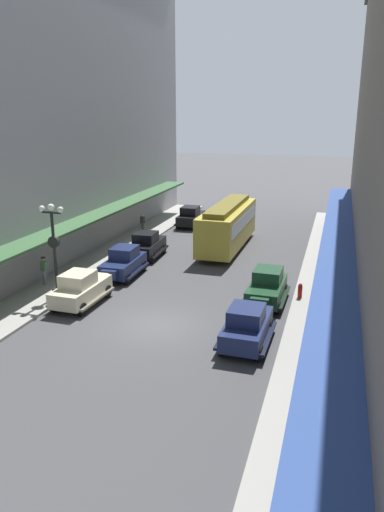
{
  "coord_description": "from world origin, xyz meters",
  "views": [
    {
      "loc": [
        7.9,
        -20.16,
        9.87
      ],
      "look_at": [
        0.0,
        6.0,
        1.8
      ],
      "focal_mm": 34.15,
      "sensor_mm": 36.0,
      "label": 1
    }
  ],
  "objects_px": {
    "parked_car_1": "(123,262)",
    "pedestrian_3": "(44,271)",
    "fire_hydrant": "(300,290)",
    "pedestrian_0": "(143,223)",
    "parked_car_0": "(267,286)",
    "streetcar": "(228,224)",
    "lamp_post_with_clock": "(54,247)",
    "parked_car_2": "(191,216)",
    "parked_car_3": "(81,288)",
    "parked_car_5": "(247,325)",
    "parked_car_4": "(147,244)",
    "pedestrian_2": "(337,256)"
  },
  "relations": [
    {
      "from": "parked_car_5",
      "to": "pedestrian_3",
      "type": "bearing_deg",
      "value": 163.06
    },
    {
      "from": "fire_hydrant",
      "to": "pedestrian_0",
      "type": "bearing_deg",
      "value": 140.85
    },
    {
      "from": "pedestrian_0",
      "to": "parked_car_4",
      "type": "bearing_deg",
      "value": -65.1
    },
    {
      "from": "parked_car_2",
      "to": "parked_car_0",
      "type": "bearing_deg",
      "value": -60.52
    },
    {
      "from": "parked_car_0",
      "to": "pedestrian_2",
      "type": "relative_size",
      "value": 2.61
    },
    {
      "from": "parked_car_0",
      "to": "parked_car_3",
      "type": "relative_size",
      "value": 1.0
    },
    {
      "from": "parked_car_5",
      "to": "streetcar",
      "type": "xyz_separation_m",
      "value": [
        -4.35,
        15.24,
        0.96
      ]
    },
    {
      "from": "pedestrian_0",
      "to": "parked_car_5",
      "type": "bearing_deg",
      "value": -55.17
    },
    {
      "from": "parked_car_4",
      "to": "pedestrian_0",
      "type": "relative_size",
      "value": 2.63
    },
    {
      "from": "parked_car_0",
      "to": "pedestrian_0",
      "type": "xyz_separation_m",
      "value": [
        -12.2,
        12.19,
        0.05
      ]
    },
    {
      "from": "parked_car_1",
      "to": "parked_car_2",
      "type": "distance_m",
      "value": 14.51
    },
    {
      "from": "parked_car_2",
      "to": "parked_car_4",
      "type": "relative_size",
      "value": 0.99
    },
    {
      "from": "parked_car_0",
      "to": "parked_car_5",
      "type": "relative_size",
      "value": 1.0
    },
    {
      "from": "parked_car_4",
      "to": "lamp_post_with_clock",
      "type": "bearing_deg",
      "value": -100.42
    },
    {
      "from": "parked_car_0",
      "to": "parked_car_4",
      "type": "bearing_deg",
      "value": 146.74
    },
    {
      "from": "parked_car_0",
      "to": "pedestrian_0",
      "type": "bearing_deg",
      "value": 135.02
    },
    {
      "from": "parked_car_1",
      "to": "parked_car_4",
      "type": "height_order",
      "value": "same"
    },
    {
      "from": "parked_car_5",
      "to": "lamp_post_with_clock",
      "type": "bearing_deg",
      "value": 167.7
    },
    {
      "from": "streetcar",
      "to": "lamp_post_with_clock",
      "type": "relative_size",
      "value": 1.86
    },
    {
      "from": "parked_car_4",
      "to": "pedestrian_0",
      "type": "bearing_deg",
      "value": 114.9
    },
    {
      "from": "parked_car_3",
      "to": "lamp_post_with_clock",
      "type": "relative_size",
      "value": 0.83
    },
    {
      "from": "parked_car_1",
      "to": "parked_car_2",
      "type": "height_order",
      "value": "same"
    },
    {
      "from": "parked_car_3",
      "to": "parked_car_5",
      "type": "distance_m",
      "value": 9.54
    },
    {
      "from": "pedestrian_2",
      "to": "pedestrian_3",
      "type": "distance_m",
      "value": 18.29
    },
    {
      "from": "parked_car_1",
      "to": "streetcar",
      "type": "relative_size",
      "value": 0.45
    },
    {
      "from": "streetcar",
      "to": "lamp_post_with_clock",
      "type": "height_order",
      "value": "lamp_post_with_clock"
    },
    {
      "from": "parked_car_4",
      "to": "pedestrian_2",
      "type": "bearing_deg",
      "value": 2.97
    },
    {
      "from": "streetcar",
      "to": "lamp_post_with_clock",
      "type": "xyz_separation_m",
      "value": [
        -6.6,
        -12.86,
        1.08
      ]
    },
    {
      "from": "parked_car_1",
      "to": "lamp_post_with_clock",
      "type": "distance_m",
      "value": 5.4
    },
    {
      "from": "parked_car_5",
      "to": "pedestrian_0",
      "type": "relative_size",
      "value": 2.61
    },
    {
      "from": "parked_car_1",
      "to": "pedestrian_3",
      "type": "bearing_deg",
      "value": -138.69
    },
    {
      "from": "fire_hydrant",
      "to": "pedestrian_0",
      "type": "xyz_separation_m",
      "value": [
        -13.9,
        11.31,
        0.43
      ]
    },
    {
      "from": "pedestrian_3",
      "to": "pedestrian_0",
      "type": "bearing_deg",
      "value": 87.32
    },
    {
      "from": "lamp_post_with_clock",
      "to": "pedestrian_2",
      "type": "height_order",
      "value": "lamp_post_with_clock"
    },
    {
      "from": "parked_car_2",
      "to": "parked_car_3",
      "type": "bearing_deg",
      "value": -90.52
    },
    {
      "from": "pedestrian_0",
      "to": "parked_car_3",
      "type": "bearing_deg",
      "value": -79.75
    },
    {
      "from": "parked_car_0",
      "to": "parked_car_1",
      "type": "bearing_deg",
      "value": 168.66
    },
    {
      "from": "fire_hydrant",
      "to": "pedestrian_0",
      "type": "height_order",
      "value": "pedestrian_0"
    },
    {
      "from": "parked_car_0",
      "to": "pedestrian_3",
      "type": "distance_m",
      "value": 12.89
    },
    {
      "from": "parked_car_4",
      "to": "fire_hydrant",
      "type": "relative_size",
      "value": 5.27
    },
    {
      "from": "pedestrian_0",
      "to": "pedestrian_2",
      "type": "height_order",
      "value": "same"
    },
    {
      "from": "lamp_post_with_clock",
      "to": "pedestrian_3",
      "type": "height_order",
      "value": "lamp_post_with_clock"
    },
    {
      "from": "fire_hydrant",
      "to": "pedestrian_3",
      "type": "xyz_separation_m",
      "value": [
        -14.53,
        -2.18,
        0.45
      ]
    },
    {
      "from": "parked_car_0",
      "to": "pedestrian_0",
      "type": "distance_m",
      "value": 17.24
    },
    {
      "from": "pedestrian_0",
      "to": "fire_hydrant",
      "type": "bearing_deg",
      "value": -39.15
    },
    {
      "from": "parked_car_5",
      "to": "parked_car_2",
      "type": "bearing_deg",
      "value": 112.99
    },
    {
      "from": "pedestrian_0",
      "to": "pedestrian_3",
      "type": "bearing_deg",
      "value": -92.68
    },
    {
      "from": "parked_car_3",
      "to": "pedestrian_2",
      "type": "bearing_deg",
      "value": 37.53
    },
    {
      "from": "fire_hydrant",
      "to": "pedestrian_3",
      "type": "height_order",
      "value": "pedestrian_3"
    },
    {
      "from": "parked_car_1",
      "to": "lamp_post_with_clock",
      "type": "xyz_separation_m",
      "value": [
        -1.82,
        -4.65,
        2.04
      ]
    }
  ]
}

